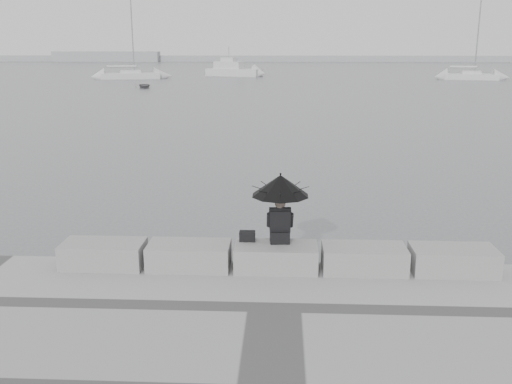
# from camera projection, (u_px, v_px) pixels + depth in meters

# --- Properties ---
(ground) EXTENTS (360.00, 360.00, 0.00)m
(ground) POSITION_uv_depth(u_px,v_px,m) (276.00, 284.00, 11.70)
(ground) COLOR #4F5255
(ground) RESTS_ON ground
(stone_block_far_left) EXTENTS (1.60, 0.80, 0.50)m
(stone_block_far_left) POSITION_uv_depth(u_px,v_px,m) (104.00, 254.00, 11.23)
(stone_block_far_left) COLOR gray
(stone_block_far_left) RESTS_ON promenade
(stone_block_left) EXTENTS (1.60, 0.80, 0.50)m
(stone_block_left) POSITION_uv_depth(u_px,v_px,m) (189.00, 256.00, 11.15)
(stone_block_left) COLOR gray
(stone_block_left) RESTS_ON promenade
(stone_block_centre) EXTENTS (1.60, 0.80, 0.50)m
(stone_block_centre) POSITION_uv_depth(u_px,v_px,m) (276.00, 257.00, 11.07)
(stone_block_centre) COLOR gray
(stone_block_centre) RESTS_ON promenade
(stone_block_right) EXTENTS (1.60, 0.80, 0.50)m
(stone_block_right) POSITION_uv_depth(u_px,v_px,m) (364.00, 259.00, 11.00)
(stone_block_right) COLOR gray
(stone_block_right) RESTS_ON promenade
(stone_block_far_right) EXTENTS (1.60, 0.80, 0.50)m
(stone_block_far_right) POSITION_uv_depth(u_px,v_px,m) (453.00, 260.00, 10.92)
(stone_block_far_right) COLOR gray
(stone_block_far_right) RESTS_ON promenade
(seated_person) EXTENTS (1.13, 1.13, 1.39)m
(seated_person) POSITION_uv_depth(u_px,v_px,m) (280.00, 193.00, 10.94)
(seated_person) COLOR black
(seated_person) RESTS_ON stone_block_centre
(bag) EXTENTS (0.31, 0.18, 0.20)m
(bag) POSITION_uv_depth(u_px,v_px,m) (247.00, 236.00, 11.22)
(bag) COLOR black
(bag) RESTS_ON stone_block_centre
(distant_landmass) EXTENTS (180.00, 8.00, 2.80)m
(distant_landmass) POSITION_uv_depth(u_px,v_px,m) (255.00, 58.00, 161.23)
(distant_landmass) COLOR #97999C
(distant_landmass) RESTS_ON ground
(sailboat_left) EXTENTS (8.44, 4.46, 12.90)m
(sailboat_left) POSITION_uv_depth(u_px,v_px,m) (131.00, 75.00, 80.89)
(sailboat_left) COLOR silver
(sailboat_left) RESTS_ON ground
(sailboat_right) EXTENTS (7.40, 3.47, 12.90)m
(sailboat_right) POSITION_uv_depth(u_px,v_px,m) (471.00, 76.00, 78.94)
(sailboat_right) COLOR silver
(sailboat_right) RESTS_ON ground
(motor_cruiser) EXTENTS (8.96, 5.58, 4.50)m
(motor_cruiser) POSITION_uv_depth(u_px,v_px,m) (234.00, 70.00, 87.74)
(motor_cruiser) COLOR silver
(motor_cruiser) RESTS_ON ground
(dinghy) EXTENTS (3.06, 2.10, 0.48)m
(dinghy) POSITION_uv_depth(u_px,v_px,m) (144.00, 86.00, 64.21)
(dinghy) COLOR gray
(dinghy) RESTS_ON ground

